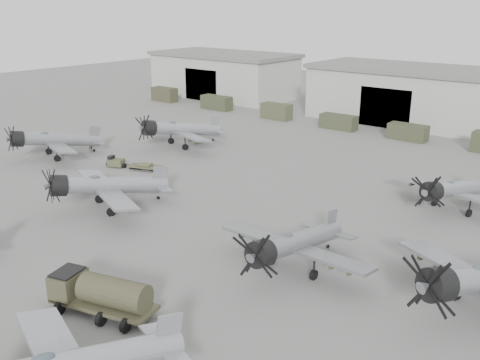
# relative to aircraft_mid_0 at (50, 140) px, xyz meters

# --- Properties ---
(ground) EXTENTS (220.00, 220.00, 0.00)m
(ground) POSITION_rel_aircraft_mid_0_xyz_m (24.30, -13.64, -2.27)
(ground) COLOR slate
(ground) RESTS_ON ground
(hangar_left) EXTENTS (29.00, 14.80, 8.70)m
(hangar_left) POSITION_rel_aircraft_mid_0_xyz_m (-13.70, 48.32, 2.10)
(hangar_left) COLOR #ACACA1
(hangar_left) RESTS_ON ground
(hangar_center) EXTENTS (29.00, 14.80, 8.70)m
(hangar_center) POSITION_rel_aircraft_mid_0_xyz_m (24.30, 48.32, 2.10)
(hangar_center) COLOR #ACACA1
(hangar_center) RESTS_ON ground
(support_truck_0) EXTENTS (5.31, 2.20, 2.64)m
(support_truck_0) POSITION_rel_aircraft_mid_0_xyz_m (-18.60, 36.36, -0.95)
(support_truck_0) COLOR #383824
(support_truck_0) RESTS_ON ground
(support_truck_1) EXTENTS (5.88, 2.20, 2.44)m
(support_truck_1) POSITION_rel_aircraft_mid_0_xyz_m (-5.17, 36.36, -1.05)
(support_truck_1) COLOR #343825
(support_truck_1) RESTS_ON ground
(support_truck_2) EXTENTS (5.05, 2.20, 2.54)m
(support_truck_2) POSITION_rel_aircraft_mid_0_xyz_m (7.94, 36.36, -1.00)
(support_truck_2) COLOR #3D402A
(support_truck_2) RESTS_ON ground
(support_truck_3) EXTENTS (5.58, 2.20, 2.15)m
(support_truck_3) POSITION_rel_aircraft_mid_0_xyz_m (19.39, 36.36, -1.20)
(support_truck_3) COLOR #363A26
(support_truck_3) RESTS_ON ground
(support_truck_4) EXTENTS (5.32, 2.20, 2.20)m
(support_truck_4) POSITION_rel_aircraft_mid_0_xyz_m (30.25, 36.36, -1.17)
(support_truck_4) COLOR #363925
(support_truck_4) RESTS_ON ground
(aircraft_mid_0) EXTENTS (12.49, 11.24, 4.99)m
(aircraft_mid_0) POSITION_rel_aircraft_mid_0_xyz_m (0.00, 0.00, 0.00)
(aircraft_mid_0) COLOR gray
(aircraft_mid_0) RESTS_ON ground
(aircraft_mid_1) EXTENTS (12.47, 11.27, 5.05)m
(aircraft_mid_1) POSITION_rel_aircraft_mid_0_xyz_m (19.05, -6.71, 0.02)
(aircraft_mid_1) COLOR #97999F
(aircraft_mid_1) RESTS_ON ground
(aircraft_mid_2) EXTENTS (11.84, 10.65, 4.76)m
(aircraft_mid_2) POSITION_rel_aircraft_mid_0_xyz_m (39.27, -5.88, -0.11)
(aircraft_mid_2) COLOR gray
(aircraft_mid_2) RESTS_ON ground
(aircraft_far_0) EXTENTS (13.12, 11.81, 5.24)m
(aircraft_far_0) POSITION_rel_aircraft_mid_0_xyz_m (8.14, 13.46, 0.11)
(aircraft_far_0) COLOR #989BA0
(aircraft_far_0) RESTS_ON ground
(aircraft_far_1) EXTENTS (11.53, 10.38, 4.58)m
(aircraft_far_1) POSITION_rel_aircraft_mid_0_xyz_m (44.05, 13.01, -0.19)
(aircraft_far_1) COLOR #93969C
(aircraft_far_1) RESTS_ON ground
(fuel_tanker) EXTENTS (7.03, 4.35, 2.58)m
(fuel_tanker) POSITION_rel_aircraft_mid_0_xyz_m (33.31, -17.59, -0.79)
(fuel_tanker) COLOR #3B3927
(fuel_tanker) RESTS_ON ground
(tug_trailer) EXTENTS (6.68, 3.45, 1.34)m
(tug_trailer) POSITION_rel_aircraft_mid_0_xyz_m (10.59, 3.04, -1.77)
(tug_trailer) COLOR #44452D
(tug_trailer) RESTS_ON ground
(ground_crew) EXTENTS (0.66, 0.82, 1.97)m
(ground_crew) POSITION_rel_aircraft_mid_0_xyz_m (1.58, 4.62, -1.29)
(ground_crew) COLOR #3B3D27
(ground_crew) RESTS_ON ground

